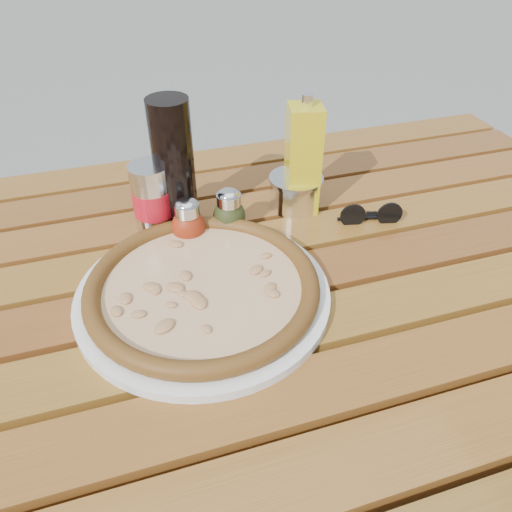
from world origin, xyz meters
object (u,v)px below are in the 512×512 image
object	(u,v)px
plate	(203,294)
pepper_shaker	(188,222)
olive_oil_cruet	(303,160)
sunglasses	(371,215)
soda_can	(153,199)
oregano_shaker	(229,212)
dark_bottle	(174,166)
parmesan_tin	(295,191)
table	(260,316)
pizza	(203,286)

from	to	relation	value
plate	pepper_shaker	world-z (taller)	pepper_shaker
olive_oil_cruet	sunglasses	world-z (taller)	olive_oil_cruet
plate	olive_oil_cruet	xyz separation A→B (m)	(0.22, 0.18, 0.09)
pepper_shaker	soda_can	xyz separation A→B (m)	(-0.05, 0.05, 0.02)
oregano_shaker	soda_can	xyz separation A→B (m)	(-0.12, 0.05, 0.02)
dark_bottle	parmesan_tin	bearing A→B (deg)	-2.12
table	soda_can	xyz separation A→B (m)	(-0.13, 0.18, 0.13)
pepper_shaker	sunglasses	world-z (taller)	pepper_shaker
pizza	pepper_shaker	bearing A→B (deg)	86.40
pizza	sunglasses	bearing A→B (deg)	17.69
soda_can	table	bearing A→B (deg)	-54.96
pizza	olive_oil_cruet	xyz separation A→B (m)	(0.22, 0.18, 0.07)
dark_bottle	pepper_shaker	bearing A→B (deg)	-85.02
soda_can	sunglasses	size ratio (longest dim) A/B	1.08
pizza	plate	bearing A→B (deg)	-90.00
table	dark_bottle	size ratio (longest dim) A/B	6.36
table	plate	xyz separation A→B (m)	(-0.09, -0.01, 0.08)
dark_bottle	sunglasses	size ratio (longest dim) A/B	1.98
plate	soda_can	size ratio (longest dim) A/B	3.00
oregano_shaker	sunglasses	bearing A→B (deg)	-11.34
pepper_shaker	olive_oil_cruet	world-z (taller)	olive_oil_cruet
dark_bottle	olive_oil_cruet	xyz separation A→B (m)	(0.22, -0.02, -0.01)
pizza	soda_can	bearing A→B (deg)	100.81
plate	sunglasses	bearing A→B (deg)	17.69
plate	soda_can	bearing A→B (deg)	100.81
dark_bottle	parmesan_tin	world-z (taller)	dark_bottle
pizza	pepper_shaker	distance (m)	0.14
pizza	olive_oil_cruet	distance (m)	0.29
soda_can	olive_oil_cruet	xyz separation A→B (m)	(0.26, -0.01, 0.04)
pepper_shaker	parmesan_tin	distance (m)	0.21
pepper_shaker	dark_bottle	distance (m)	0.09
pepper_shaker	table	bearing A→B (deg)	-57.42
olive_oil_cruet	parmesan_tin	distance (m)	0.07
plate	sunglasses	xyz separation A→B (m)	(0.32, 0.10, 0.01)
parmesan_tin	dark_bottle	bearing A→B (deg)	177.88
dark_bottle	plate	bearing A→B (deg)	-91.05
plate	sunglasses	world-z (taller)	sunglasses
dark_bottle	soda_can	world-z (taller)	dark_bottle
table	dark_bottle	distance (m)	0.28
plate	parmesan_tin	xyz separation A→B (m)	(0.21, 0.19, 0.02)
plate	pizza	bearing A→B (deg)	90.00
table	pizza	world-z (taller)	pizza
soda_can	parmesan_tin	world-z (taller)	soda_can
pizza	oregano_shaker	bearing A→B (deg)	61.97
plate	pizza	world-z (taller)	pizza
pepper_shaker	soda_can	world-z (taller)	soda_can
olive_oil_cruet	sunglasses	xyz separation A→B (m)	(0.10, -0.08, -0.08)
pizza	oregano_shaker	xyz separation A→B (m)	(0.08, 0.15, 0.02)
dark_bottle	pizza	bearing A→B (deg)	-91.05
oregano_shaker	olive_oil_cruet	bearing A→B (deg)	13.03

